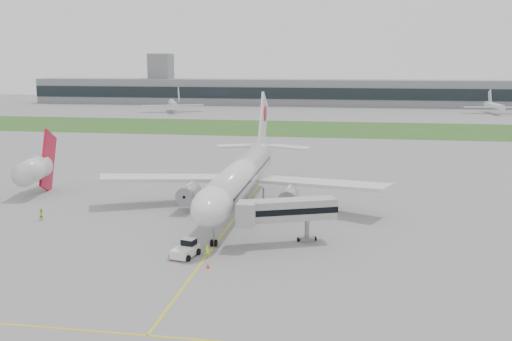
% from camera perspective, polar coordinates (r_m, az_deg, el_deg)
% --- Properties ---
extents(ground, '(600.00, 600.00, 0.00)m').
position_cam_1_polar(ground, '(89.17, -1.98, -4.57)').
color(ground, gray).
rests_on(ground, ground).
extents(apron_markings, '(70.00, 70.00, 0.04)m').
position_cam_1_polar(apron_markings, '(84.46, -2.65, -5.46)').
color(apron_markings, yellow).
rests_on(apron_markings, ground).
extents(grass_strip, '(600.00, 50.00, 0.02)m').
position_cam_1_polar(grass_strip, '(206.34, 4.57, 4.23)').
color(grass_strip, '#2C491B').
rests_on(grass_strip, ground).
extents(terminal_building, '(320.00, 22.30, 14.00)m').
position_cam_1_polar(terminal_building, '(315.04, 6.30, 7.76)').
color(terminal_building, gray).
rests_on(terminal_building, ground).
extents(control_tower, '(12.00, 12.00, 56.00)m').
position_cam_1_polar(control_tower, '(334.71, -9.38, 6.66)').
color(control_tower, gray).
rests_on(control_tower, ground).
extents(airliner, '(48.13, 53.95, 17.88)m').
position_cam_1_polar(airliner, '(92.52, -1.41, -0.39)').
color(airliner, silver).
rests_on(airliner, ground).
extents(pushback_tug, '(3.35, 4.31, 2.00)m').
position_cam_1_polar(pushback_tug, '(71.59, -7.01, -7.79)').
color(pushback_tug, white).
rests_on(pushback_tug, ground).
extents(jet_bridge, '(12.82, 8.05, 6.16)m').
position_cam_1_polar(jet_bridge, '(74.53, 2.71, -4.05)').
color(jet_bridge, '#ACACAF').
rests_on(jet_bridge, ground).
extents(safety_cone_left, '(0.37, 0.37, 0.51)m').
position_cam_1_polar(safety_cone_left, '(70.32, -8.14, -8.74)').
color(safety_cone_left, '#FF320D').
rests_on(safety_cone_left, ground).
extents(safety_cone_right, '(0.44, 0.44, 0.61)m').
position_cam_1_polar(safety_cone_right, '(67.49, -4.83, -9.47)').
color(safety_cone_right, '#FF320D').
rests_on(safety_cone_right, ground).
extents(ground_crew_near, '(0.64, 0.45, 1.66)m').
position_cam_1_polar(ground_crew_near, '(70.75, -4.90, -8.05)').
color(ground_crew_near, '#C1FF2A').
rests_on(ground_crew_near, ground).
extents(ground_crew_far, '(1.00, 1.10, 1.84)m').
position_cam_1_polar(ground_crew_far, '(92.44, -20.64, -4.13)').
color(ground_crew_far, '#C8DF25').
rests_on(ground_crew_far, ground).
extents(neighbor_aircraft, '(5.58, 14.97, 12.10)m').
position_cam_1_polar(neighbor_aircraft, '(109.37, -21.23, 0.15)').
color(neighbor_aircraft, '#A90923').
rests_on(neighbor_aircraft, ground).
extents(distant_aircraft_left, '(36.33, 34.37, 11.10)m').
position_cam_1_polar(distant_aircraft_left, '(275.21, -8.29, 5.81)').
color(distant_aircraft_left, silver).
rests_on(distant_aircraft_left, ground).
extents(distant_aircraft_right, '(28.19, 25.22, 10.27)m').
position_cam_1_polar(distant_aircraft_right, '(285.36, 22.66, 5.26)').
color(distant_aircraft_right, silver).
rests_on(distant_aircraft_right, ground).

